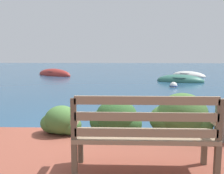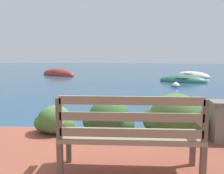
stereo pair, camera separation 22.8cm
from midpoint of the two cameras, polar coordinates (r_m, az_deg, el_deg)
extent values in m
plane|color=navy|center=(4.79, -7.38, -11.79)|extent=(80.00, 80.00, 0.00)
cube|color=brown|center=(3.27, -9.22, -13.39)|extent=(0.06, 0.06, 0.40)
cube|color=brown|center=(3.34, 18.45, -13.23)|extent=(0.06, 0.06, 0.40)
cube|color=brown|center=(2.89, -10.91, -16.33)|extent=(0.06, 0.06, 0.40)
cube|color=brown|center=(2.97, 20.81, -16.01)|extent=(0.06, 0.06, 0.40)
cube|color=#8C755B|center=(2.94, 5.02, -11.08)|extent=(1.60, 0.48, 0.05)
cube|color=#8C755B|center=(2.71, 5.27, -10.39)|extent=(1.52, 0.04, 0.09)
cube|color=#8C755B|center=(2.66, 5.32, -6.80)|extent=(1.52, 0.04, 0.09)
cube|color=#8C755B|center=(2.62, 5.37, -3.09)|extent=(1.52, 0.04, 0.09)
cube|color=brown|center=(2.73, -11.16, -7.17)|extent=(0.06, 0.04, 0.45)
cube|color=brown|center=(2.82, 21.26, -7.09)|extent=(0.06, 0.04, 0.45)
cube|color=#8C755B|center=(2.94, -10.20, -6.99)|extent=(0.07, 0.43, 0.05)
cube|color=#8C755B|center=(3.02, 19.91, -6.94)|extent=(0.07, 0.43, 0.05)
ellipsoid|color=#426B33|center=(4.40, -12.95, -7.33)|extent=(0.58, 0.52, 0.49)
ellipsoid|color=#426B33|center=(4.51, -14.75, -8.00)|extent=(0.43, 0.39, 0.35)
ellipsoid|color=#426B33|center=(4.37, -11.15, -8.60)|extent=(0.41, 0.36, 0.32)
ellipsoid|color=#2D5628|center=(4.24, -0.51, -6.93)|extent=(0.71, 0.64, 0.61)
ellipsoid|color=#2D5628|center=(4.33, -3.10, -7.86)|extent=(0.53, 0.48, 0.43)
ellipsoid|color=#2D5628|center=(4.23, 1.91, -8.47)|extent=(0.50, 0.45, 0.39)
ellipsoid|color=#426B33|center=(4.35, 14.35, -6.04)|extent=(0.84, 0.76, 0.72)
ellipsoid|color=#426B33|center=(4.39, 11.15, -7.23)|extent=(0.63, 0.57, 0.51)
ellipsoid|color=#426B33|center=(4.39, 17.12, -7.72)|extent=(0.59, 0.53, 0.46)
ellipsoid|color=#336B5B|center=(14.85, 14.89, 1.38)|extent=(2.87, 1.97, 0.73)
torus|color=#304F46|center=(14.83, 14.92, 2.15)|extent=(1.48, 1.48, 0.07)
cube|color=#846647|center=(14.88, 13.40, 2.10)|extent=(0.42, 0.90, 0.04)
cube|color=#846647|center=(14.80, 16.18, 1.98)|extent=(0.42, 0.90, 0.04)
ellipsoid|color=silver|center=(18.63, 16.78, 2.49)|extent=(2.57, 2.93, 0.65)
torus|color=gray|center=(18.62, 16.80, 3.04)|extent=(1.71, 1.71, 0.07)
cube|color=#846647|center=(18.89, 15.85, 3.04)|extent=(0.87, 0.66, 0.04)
cube|color=#846647|center=(18.40, 17.61, 2.87)|extent=(0.87, 0.66, 0.04)
ellipsoid|color=#9E2D28|center=(18.98, -13.40, 2.75)|extent=(3.20, 2.60, 0.90)
torus|color=brown|center=(18.96, -13.42, 3.49)|extent=(1.31, 1.31, 0.07)
cube|color=#846647|center=(18.59, -12.44, 3.35)|extent=(0.51, 0.67, 0.04)
cube|color=#846647|center=(19.27, -14.20, 3.44)|extent=(0.51, 0.67, 0.04)
sphere|color=white|center=(12.35, 13.37, 0.27)|extent=(0.37, 0.37, 0.37)
torus|color=navy|center=(12.35, 13.37, 0.27)|extent=(0.41, 0.41, 0.04)
camera|label=1|loc=(0.11, -90.74, -0.10)|focal=40.00mm
camera|label=2|loc=(0.11, 89.26, 0.10)|focal=40.00mm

